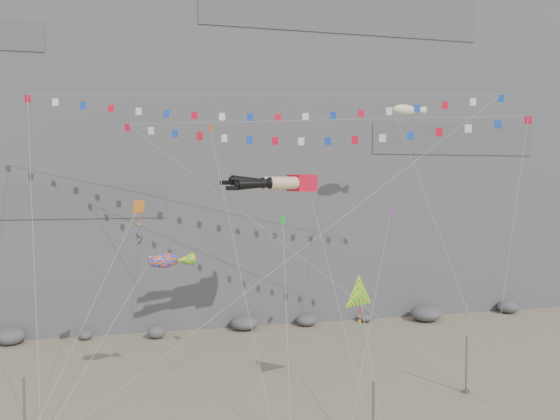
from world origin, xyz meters
The scene contains 14 objects.
ground centered at (0.00, 0.00, 0.00)m, with size 120.00×120.00×0.00m, color #86745C.
cliff centered at (0.00, 32.00, 25.00)m, with size 80.00×28.00×50.00m, color slate.
talus_boulders centered at (0.00, 17.00, 0.60)m, with size 60.00×3.00×1.20m, color #59595D, non-canonical shape.
anchor_pole_right centered at (11.46, -1.37, 1.87)m, with size 0.12×0.12×3.74m, color slate.
legs_kite centered at (0.51, 5.37, 13.63)m, with size 6.95×14.44×18.96m.
flag_banner_upper centered at (-0.10, 7.66, 20.18)m, with size 34.31×15.28×26.80m.
flag_banner_lower centered at (2.96, 4.62, 18.04)m, with size 25.94×13.52×21.57m.
harlequin_kite centered at (-9.15, 3.54, 12.08)m, with size 6.62×9.33×15.75m.
fish_windsock centered at (-7.66, 1.10, 8.94)m, with size 8.43×7.04×12.57m.
delta_kite centered at (3.90, -1.76, 6.83)m, with size 2.58×7.50×9.64m.
blimp_windsock centered at (12.36, 9.82, 19.67)m, with size 3.63×13.68×23.47m.
small_kite_a centered at (-4.13, 6.71, 17.19)m, with size 2.67×12.49×21.27m.
small_kite_b centered at (8.69, 4.49, 11.22)m, with size 8.05×11.72×17.60m.
small_kite_c centered at (0.06, 2.20, 11.05)m, with size 2.41×9.55×14.33m.
Camera 1 is at (-8.40, -32.43, 13.70)m, focal length 35.00 mm.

